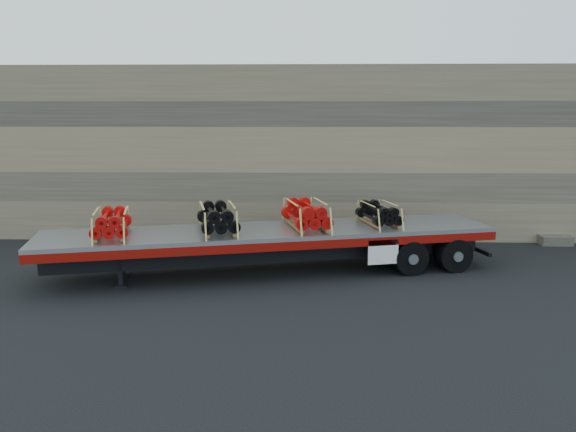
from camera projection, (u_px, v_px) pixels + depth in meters
The scene contains 7 objects.
ground at pixel (240, 276), 17.98m from camera, with size 120.00×120.00×0.00m, color black.
rock_wall at pixel (256, 152), 23.74m from camera, with size 44.00×3.00×7.00m, color #7A6B54.
trailer at pixel (271, 251), 18.23m from camera, with size 14.48×2.78×1.45m, color #A0A3A8, non-canonical shape.
bundle_front at pixel (112, 224), 17.00m from camera, with size 1.06×2.12×0.75m, color #BF0C0A, non-canonical shape.
bundle_midfront at pixel (218, 219), 17.67m from camera, with size 1.15×2.29×0.81m, color black, non-canonical shape.
bundle_midrear at pixel (306, 215), 18.27m from camera, with size 1.17×2.34×0.83m, color #BF0C0A, non-canonical shape.
bundle_rear at pixel (379, 214), 18.82m from camera, with size 0.97×1.94×0.69m, color black, non-canonical shape.
Camera 1 is at (2.04, -17.29, 5.11)m, focal length 35.00 mm.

